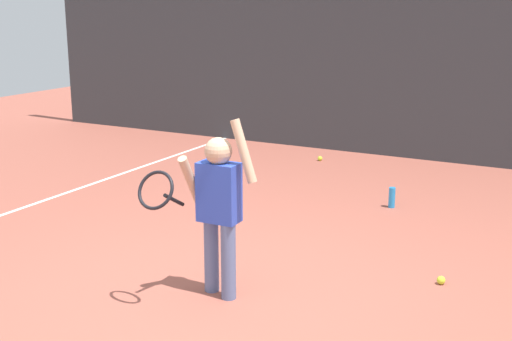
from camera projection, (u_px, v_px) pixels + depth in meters
ground_plane at (215, 304)px, 4.89m from camera, size 20.00×20.00×0.00m
court_line_sideline at (21, 208)px, 7.13m from camera, size 0.05×9.00×0.00m
back_fence_windscreen at (420, 40)px, 9.03m from camera, size 12.57×0.08×3.26m
fence_post_0 at (77, 26)px, 11.86m from camera, size 0.09×0.09×3.41m
fence_post_1 at (226, 30)px, 10.46m from camera, size 0.09×0.09×3.41m
fence_post_2 at (421, 34)px, 9.06m from camera, size 0.09×0.09×3.41m
tennis_player at (216, 202)px, 4.86m from camera, size 0.70×0.59×1.35m
water_bottle at (392, 198)px, 7.15m from camera, size 0.07×0.07×0.22m
tennis_ball_2 at (441, 280)px, 5.22m from camera, size 0.07×0.07×0.07m
tennis_ball_6 at (320, 158)px, 9.25m from camera, size 0.07×0.07×0.07m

